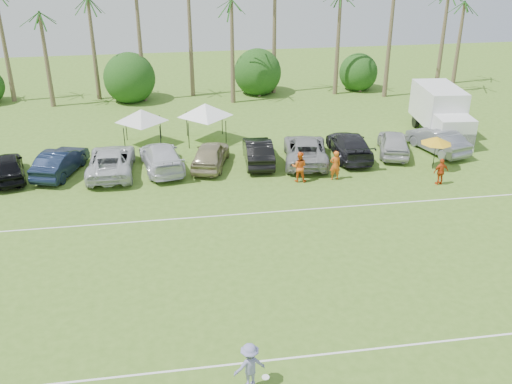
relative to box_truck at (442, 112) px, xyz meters
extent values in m
cube|color=white|center=(-17.87, -22.67, -1.95)|extent=(80.00, 0.10, 0.01)
cube|color=white|center=(-17.87, -10.67, -1.95)|extent=(80.00, 0.10, 0.01)
cone|color=brown|center=(-29.87, 13.33, 3.04)|extent=(0.44, 0.44, 10.00)
cone|color=brown|center=(-25.87, 13.33, 3.54)|extent=(0.44, 0.44, 11.00)
cone|color=brown|center=(-21.87, 13.33, 2.04)|extent=(0.44, 0.44, 8.00)
cone|color=brown|center=(-17.87, 13.33, 2.54)|extent=(0.44, 0.44, 9.00)
cone|color=brown|center=(-13.87, 13.33, 3.04)|extent=(0.44, 0.44, 10.00)
cone|color=brown|center=(-9.87, 13.33, 3.54)|extent=(0.44, 0.44, 11.00)
cone|color=brown|center=(-4.87, 13.33, 2.04)|extent=(0.44, 0.44, 8.00)
cone|color=brown|center=(0.13, 13.33, 2.54)|extent=(0.44, 0.44, 9.00)
cone|color=brown|center=(5.13, 13.33, 3.04)|extent=(0.44, 0.44, 10.00)
cone|color=brown|center=(9.13, 13.33, 3.54)|extent=(0.44, 0.44, 11.00)
cylinder|color=brown|center=(-23.87, 14.33, -1.26)|extent=(0.30, 0.30, 1.40)
sphere|color=#153E11|center=(-23.87, 14.33, -0.16)|extent=(4.00, 4.00, 4.00)
cylinder|color=brown|center=(-11.87, 14.33, -1.26)|extent=(0.30, 0.30, 1.40)
sphere|color=#153E11|center=(-11.87, 14.33, -0.16)|extent=(4.00, 4.00, 4.00)
cylinder|color=brown|center=(-1.87, 14.33, -1.26)|extent=(0.30, 0.30, 1.40)
sphere|color=#153E11|center=(-1.87, 14.33, -0.16)|extent=(4.00, 4.00, 4.00)
imported|color=#DB5718|center=(-10.26, -6.75, -0.98)|extent=(0.73, 0.50, 1.94)
imported|color=orange|center=(-12.59, -6.70, -0.96)|extent=(1.14, 1.00, 1.99)
imported|color=#D04917|center=(-3.94, -8.54, -1.09)|extent=(1.06, 0.56, 1.73)
cube|color=white|center=(0.08, 0.89, 0.32)|extent=(3.22, 5.33, 2.77)
cube|color=white|center=(-0.24, -2.64, -0.79)|extent=(2.72, 2.22, 2.33)
cube|color=black|center=(-0.32, -3.47, -1.12)|extent=(2.57, 0.56, 1.11)
cube|color=#E5590C|center=(1.47, 0.76, -0.18)|extent=(0.18, 1.77, 1.00)
cylinder|color=black|center=(-1.32, -2.32, -1.46)|extent=(0.42, 1.02, 1.00)
cylinder|color=black|center=(0.88, -2.52, -1.46)|extent=(0.42, 1.02, 1.00)
cylinder|color=black|center=(-0.90, 2.31, -1.46)|extent=(0.42, 1.02, 1.00)
cylinder|color=black|center=(1.30, 2.11, -1.46)|extent=(0.42, 1.02, 1.00)
cylinder|color=black|center=(-23.77, 0.25, -1.04)|extent=(0.06, 0.06, 1.83)
cylinder|color=black|center=(-21.22, 0.25, -1.04)|extent=(0.06, 0.06, 1.83)
cylinder|color=black|center=(-23.77, 2.80, -1.04)|extent=(0.06, 0.06, 1.83)
cylinder|color=black|center=(-21.22, 2.80, -1.04)|extent=(0.06, 0.06, 1.83)
pyramid|color=silver|center=(-22.49, 1.53, 0.79)|extent=(3.95, 3.95, 0.92)
cylinder|color=black|center=(-19.19, 0.34, -0.98)|extent=(0.06, 0.06, 1.95)
cylinder|color=black|center=(-16.47, 0.34, -0.98)|extent=(0.06, 0.06, 1.95)
cylinder|color=black|center=(-19.19, 3.06, -0.98)|extent=(0.06, 0.06, 1.95)
cylinder|color=black|center=(-16.47, 3.06, -0.98)|extent=(0.06, 0.06, 1.95)
pyramid|color=white|center=(-17.83, 1.70, 0.96)|extent=(4.21, 4.21, 0.97)
cylinder|color=black|center=(-3.26, -6.09, -0.94)|extent=(0.05, 0.05, 2.03)
cone|color=gold|center=(-3.26, -6.09, 0.08)|extent=(2.03, 2.03, 0.46)
imported|color=#7D7BAF|center=(-18.28, -23.80, -1.06)|extent=(1.27, 0.90, 1.79)
cylinder|color=white|center=(-17.77, -24.15, -1.34)|extent=(0.27, 0.27, 0.03)
imported|color=black|center=(-30.96, -3.42, -1.10)|extent=(3.25, 5.36, 1.71)
imported|color=black|center=(-27.70, -3.11, -1.10)|extent=(3.24, 5.48, 1.71)
imported|color=silver|center=(-24.44, -3.49, -1.10)|extent=(2.89, 6.17, 1.71)
imported|color=silver|center=(-21.18, -3.29, -1.10)|extent=(3.32, 6.19, 1.71)
imported|color=#9B906B|center=(-17.93, -3.35, -1.10)|extent=(3.28, 5.37, 1.71)
imported|color=black|center=(-14.67, -3.22, -1.10)|extent=(2.11, 5.28, 1.71)
imported|color=gray|center=(-11.41, -3.47, -1.10)|extent=(3.85, 6.54, 1.71)
imported|color=black|center=(-8.15, -3.07, -1.10)|extent=(2.73, 6.01, 1.71)
imported|color=#B4B4B6|center=(-4.89, -3.04, -1.10)|extent=(3.38, 5.38, 1.71)
imported|color=gray|center=(-1.63, -3.10, -1.10)|extent=(3.14, 5.48, 1.71)
camera|label=1|loc=(-20.47, -39.07, 12.91)|focal=40.00mm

